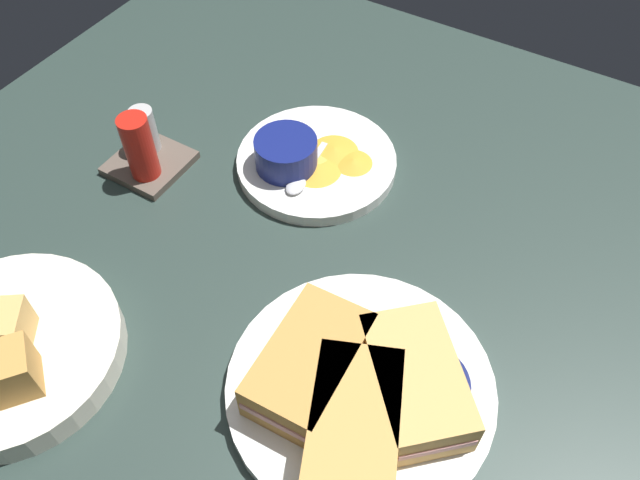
% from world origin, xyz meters
% --- Properties ---
extents(ground_plane, '(1.10, 1.10, 0.03)m').
position_xyz_m(ground_plane, '(0.00, 0.00, -0.01)').
color(ground_plane, '#283833').
extents(plate_sandwich_main, '(0.26, 0.26, 0.02)m').
position_xyz_m(plate_sandwich_main, '(-0.07, -0.11, 0.01)').
color(plate_sandwich_main, white).
rests_on(plate_sandwich_main, ground_plane).
extents(sandwich_half_near, '(0.14, 0.08, 0.05)m').
position_xyz_m(sandwich_half_near, '(-0.08, -0.06, 0.04)').
color(sandwich_half_near, '#C68C42').
rests_on(sandwich_half_near, plate_sandwich_main).
extents(sandwich_half_far, '(0.15, 0.12, 0.05)m').
position_xyz_m(sandwich_half_far, '(-0.11, -0.13, 0.04)').
color(sandwich_half_far, tan).
rests_on(sandwich_half_far, plate_sandwich_main).
extents(sandwich_half_extra, '(0.15, 0.14, 0.05)m').
position_xyz_m(sandwich_half_extra, '(-0.05, -0.16, 0.04)').
color(sandwich_half_extra, tan).
rests_on(sandwich_half_extra, plate_sandwich_main).
extents(ramekin_dark_sauce, '(0.08, 0.08, 0.04)m').
position_xyz_m(ramekin_dark_sauce, '(-0.06, -0.17, 0.04)').
color(ramekin_dark_sauce, '#0C144C').
rests_on(ramekin_dark_sauce, plate_sandwich_main).
extents(spoon_by_dark_ramekin, '(0.02, 0.10, 0.01)m').
position_xyz_m(spoon_by_dark_ramekin, '(-0.05, -0.11, 0.02)').
color(spoon_by_dark_ramekin, silver).
rests_on(spoon_by_dark_ramekin, plate_sandwich_main).
extents(plate_chips_companion, '(0.20, 0.20, 0.02)m').
position_xyz_m(plate_chips_companion, '(0.17, 0.08, 0.01)').
color(plate_chips_companion, white).
rests_on(plate_chips_companion, ground_plane).
extents(ramekin_light_gravy, '(0.08, 0.08, 0.04)m').
position_xyz_m(ramekin_light_gravy, '(0.14, 0.11, 0.04)').
color(ramekin_light_gravy, navy).
rests_on(ramekin_light_gravy, plate_chips_companion).
extents(spoon_by_gravy_ramekin, '(0.10, 0.03, 0.01)m').
position_xyz_m(spoon_by_gravy_ramekin, '(0.13, 0.08, 0.02)').
color(spoon_by_gravy_ramekin, silver).
rests_on(spoon_by_gravy_ramekin, plate_chips_companion).
extents(plantain_chip_scatter, '(0.12, 0.12, 0.01)m').
position_xyz_m(plantain_chip_scatter, '(0.17, 0.07, 0.02)').
color(plantain_chip_scatter, gold).
rests_on(plantain_chip_scatter, plate_chips_companion).
extents(bread_basket_rear, '(0.22, 0.22, 0.08)m').
position_xyz_m(bread_basket_rear, '(-0.21, 0.20, 0.02)').
color(bread_basket_rear, silver).
rests_on(bread_basket_rear, ground_plane).
extents(condiment_caddy, '(0.09, 0.09, 0.10)m').
position_xyz_m(condiment_caddy, '(0.06, 0.26, 0.03)').
color(condiment_caddy, brown).
rests_on(condiment_caddy, ground_plane).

